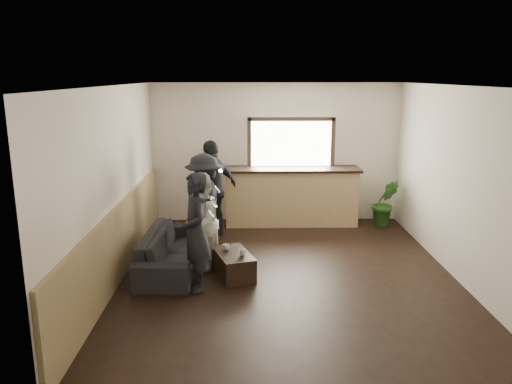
{
  "coord_description": "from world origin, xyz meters",
  "views": [
    {
      "loc": [
        -0.59,
        -7.02,
        2.95
      ],
      "look_at": [
        -0.45,
        0.4,
        1.2
      ],
      "focal_mm": 35.0,
      "sensor_mm": 36.0,
      "label": 1
    }
  ],
  "objects_px": {
    "sofa": "(172,250)",
    "cup_a": "(226,247)",
    "potted_plant": "(385,203)",
    "person_d": "(213,189)",
    "coffee_table": "(233,265)",
    "person_c": "(205,204)",
    "bar_counter": "(291,193)",
    "person_a": "(196,232)",
    "person_b": "(201,222)",
    "cup_b": "(242,252)"
  },
  "relations": [
    {
      "from": "cup_a",
      "to": "cup_b",
      "type": "bearing_deg",
      "value": -42.23
    },
    {
      "from": "bar_counter",
      "to": "sofa",
      "type": "distance_m",
      "value": 3.16
    },
    {
      "from": "sofa",
      "to": "person_b",
      "type": "distance_m",
      "value": 0.64
    },
    {
      "from": "bar_counter",
      "to": "person_b",
      "type": "xyz_separation_m",
      "value": [
        -1.6,
        -2.4,
        0.11
      ]
    },
    {
      "from": "bar_counter",
      "to": "person_a",
      "type": "height_order",
      "value": "bar_counter"
    },
    {
      "from": "person_d",
      "to": "person_a",
      "type": "bearing_deg",
      "value": 47.01
    },
    {
      "from": "sofa",
      "to": "cup_a",
      "type": "xyz_separation_m",
      "value": [
        0.84,
        -0.2,
        0.11
      ]
    },
    {
      "from": "cup_a",
      "to": "person_b",
      "type": "height_order",
      "value": "person_b"
    },
    {
      "from": "coffee_table",
      "to": "cup_a",
      "type": "bearing_deg",
      "value": 131.34
    },
    {
      "from": "person_a",
      "to": "coffee_table",
      "type": "bearing_deg",
      "value": 112.55
    },
    {
      "from": "potted_plant",
      "to": "person_d",
      "type": "height_order",
      "value": "person_d"
    },
    {
      "from": "person_a",
      "to": "person_c",
      "type": "xyz_separation_m",
      "value": [
        -0.0,
        1.53,
        0.01
      ]
    },
    {
      "from": "sofa",
      "to": "cup_b",
      "type": "height_order",
      "value": "sofa"
    },
    {
      "from": "coffee_table",
      "to": "cup_a",
      "type": "relative_size",
      "value": 7.22
    },
    {
      "from": "potted_plant",
      "to": "person_a",
      "type": "distance_m",
      "value": 4.56
    },
    {
      "from": "coffee_table",
      "to": "person_a",
      "type": "bearing_deg",
      "value": -139.15
    },
    {
      "from": "person_b",
      "to": "person_d",
      "type": "distance_m",
      "value": 1.65
    },
    {
      "from": "person_a",
      "to": "person_b",
      "type": "bearing_deg",
      "value": 161.7
    },
    {
      "from": "person_d",
      "to": "coffee_table",
      "type": "bearing_deg",
      "value": 61.11
    },
    {
      "from": "coffee_table",
      "to": "cup_b",
      "type": "distance_m",
      "value": 0.29
    },
    {
      "from": "cup_b",
      "to": "person_a",
      "type": "height_order",
      "value": "person_a"
    },
    {
      "from": "coffee_table",
      "to": "person_d",
      "type": "xyz_separation_m",
      "value": [
        -0.42,
        1.95,
        0.72
      ]
    },
    {
      "from": "person_b",
      "to": "person_c",
      "type": "relative_size",
      "value": 0.89
    },
    {
      "from": "potted_plant",
      "to": "person_c",
      "type": "height_order",
      "value": "person_c"
    },
    {
      "from": "bar_counter",
      "to": "person_b",
      "type": "relative_size",
      "value": 1.79
    },
    {
      "from": "bar_counter",
      "to": "person_d",
      "type": "relative_size",
      "value": 1.5
    },
    {
      "from": "sofa",
      "to": "person_b",
      "type": "xyz_separation_m",
      "value": [
        0.45,
        -0.02,
        0.45
      ]
    },
    {
      "from": "sofa",
      "to": "person_b",
      "type": "height_order",
      "value": "person_b"
    },
    {
      "from": "bar_counter",
      "to": "coffee_table",
      "type": "relative_size",
      "value": 3.26
    },
    {
      "from": "person_c",
      "to": "sofa",
      "type": "bearing_deg",
      "value": -38.33
    },
    {
      "from": "coffee_table",
      "to": "person_c",
      "type": "height_order",
      "value": "person_c"
    },
    {
      "from": "bar_counter",
      "to": "person_c",
      "type": "xyz_separation_m",
      "value": [
        -1.6,
        -1.61,
        0.2
      ]
    },
    {
      "from": "potted_plant",
      "to": "person_a",
      "type": "bearing_deg",
      "value": -139.42
    },
    {
      "from": "bar_counter",
      "to": "person_d",
      "type": "distance_m",
      "value": 1.72
    },
    {
      "from": "bar_counter",
      "to": "person_a",
      "type": "relative_size",
      "value": 1.61
    },
    {
      "from": "cup_a",
      "to": "potted_plant",
      "type": "bearing_deg",
      "value": 38.11
    },
    {
      "from": "bar_counter",
      "to": "person_a",
      "type": "distance_m",
      "value": 3.53
    },
    {
      "from": "cup_b",
      "to": "person_a",
      "type": "distance_m",
      "value": 0.84
    },
    {
      "from": "person_a",
      "to": "person_b",
      "type": "relative_size",
      "value": 1.11
    },
    {
      "from": "cup_a",
      "to": "person_a",
      "type": "bearing_deg",
      "value": -125.14
    },
    {
      "from": "cup_a",
      "to": "person_d",
      "type": "height_order",
      "value": "person_d"
    },
    {
      "from": "bar_counter",
      "to": "cup_a",
      "type": "height_order",
      "value": "bar_counter"
    },
    {
      "from": "person_a",
      "to": "person_b",
      "type": "height_order",
      "value": "person_a"
    },
    {
      "from": "person_a",
      "to": "person_d",
      "type": "bearing_deg",
      "value": 159.82
    },
    {
      "from": "bar_counter",
      "to": "sofa",
      "type": "relative_size",
      "value": 1.31
    },
    {
      "from": "sofa",
      "to": "potted_plant",
      "type": "relative_size",
      "value": 2.18
    },
    {
      "from": "sofa",
      "to": "person_c",
      "type": "height_order",
      "value": "person_c"
    },
    {
      "from": "cup_b",
      "to": "person_d",
      "type": "relative_size",
      "value": 0.06
    },
    {
      "from": "cup_b",
      "to": "person_c",
      "type": "xyz_separation_m",
      "value": [
        -0.64,
        1.2,
        0.43
      ]
    },
    {
      "from": "coffee_table",
      "to": "person_b",
      "type": "bearing_deg",
      "value": 148.55
    }
  ]
}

